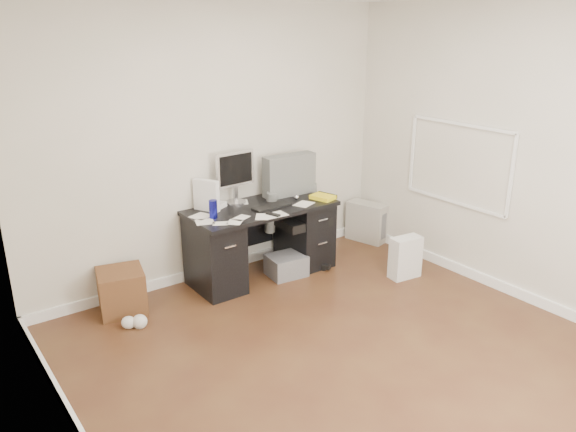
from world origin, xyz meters
name	(u,v)px	position (x,y,z in m)	size (l,w,h in m)	color
ground	(346,356)	(0.00, 0.00, 0.00)	(4.00, 4.00, 0.00)	#422115
room_shell	(355,149)	(0.03, 0.03, 1.66)	(4.02, 4.02, 2.71)	beige
desk	(262,239)	(0.30, 1.65, 0.40)	(1.50, 0.70, 0.75)	black
loose_papers	(247,211)	(0.10, 1.60, 0.75)	(1.10, 0.60, 0.00)	silver
lcd_monitor	(235,177)	(0.15, 1.89, 1.02)	(0.43, 0.25, 0.54)	silver
keyboard	(272,207)	(0.36, 1.55, 0.76)	(0.41, 0.14, 0.02)	black
computer_mouse	(296,197)	(0.71, 1.61, 0.78)	(0.06, 0.06, 0.06)	silver
travel_mug	(213,209)	(-0.26, 1.62, 0.84)	(0.08, 0.08, 0.17)	navy
white_binder	(206,195)	(-0.20, 1.86, 0.90)	(0.12, 0.27, 0.31)	white
magazine_file	(302,177)	(0.99, 1.87, 0.89)	(0.12, 0.24, 0.28)	#A0824D
pen_cup	(288,183)	(0.75, 1.80, 0.88)	(0.11, 0.11, 0.27)	#573418
yellow_book	(323,197)	(0.96, 1.47, 0.77)	(0.18, 0.23, 0.04)	yellow
paper_remote	(275,214)	(0.26, 1.35, 0.76)	(0.23, 0.19, 0.02)	silver
office_chair	(299,213)	(0.75, 1.61, 0.59)	(0.67, 0.67, 1.18)	#545653
pc_tower	(367,222)	(1.85, 1.72, 0.23)	(0.21, 0.47, 0.47)	#B1AD9F
shopping_bag	(405,257)	(1.45, 0.73, 0.22)	(0.32, 0.23, 0.44)	silver
wicker_basket	(122,291)	(-1.16, 1.75, 0.20)	(0.40, 0.40, 0.40)	#4E2E17
desk_printer	(286,265)	(0.49, 1.49, 0.11)	(0.38, 0.31, 0.22)	slate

